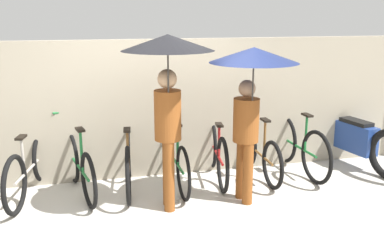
# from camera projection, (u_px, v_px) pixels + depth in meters

# --- Properties ---
(ground_plane) EXTENTS (30.00, 30.00, 0.00)m
(ground_plane) POSITION_uv_depth(u_px,v_px,m) (169.00, 229.00, 4.77)
(ground_plane) COLOR #B7B2A8
(back_wall) EXTENTS (13.46, 0.12, 2.00)m
(back_wall) POSITION_uv_depth(u_px,v_px,m) (146.00, 109.00, 6.16)
(back_wall) COLOR gray
(back_wall) RESTS_ON ground
(parked_bicycle_1) EXTENTS (0.53, 1.78, 1.09)m
(parked_bicycle_1) POSITION_uv_depth(u_px,v_px,m) (30.00, 168.00, 5.58)
(parked_bicycle_1) COLOR black
(parked_bicycle_1) RESTS_ON ground
(parked_bicycle_2) EXTENTS (0.54, 1.63, 1.04)m
(parked_bicycle_2) POSITION_uv_depth(u_px,v_px,m) (80.00, 167.00, 5.64)
(parked_bicycle_2) COLOR black
(parked_bicycle_2) RESTS_ON ground
(parked_bicycle_3) EXTENTS (0.44, 1.71, 0.99)m
(parked_bicycle_3) POSITION_uv_depth(u_px,v_px,m) (128.00, 162.00, 5.79)
(parked_bicycle_3) COLOR black
(parked_bicycle_3) RESTS_ON ground
(parked_bicycle_4) EXTENTS (0.44, 1.72, 1.06)m
(parked_bicycle_4) POSITION_uv_depth(u_px,v_px,m) (175.00, 159.00, 5.92)
(parked_bicycle_4) COLOR black
(parked_bicycle_4) RESTS_ON ground
(parked_bicycle_5) EXTENTS (0.44, 1.73, 1.07)m
(parked_bicycle_5) POSITION_uv_depth(u_px,v_px,m) (217.00, 152.00, 6.17)
(parked_bicycle_5) COLOR black
(parked_bicycle_5) RESTS_ON ground
(parked_bicycle_6) EXTENTS (0.44, 1.65, 1.09)m
(parked_bicycle_6) POSITION_uv_depth(u_px,v_px,m) (259.00, 152.00, 6.28)
(parked_bicycle_6) COLOR black
(parked_bicycle_6) RESTS_ON ground
(parked_bicycle_7) EXTENTS (0.44, 1.73, 1.06)m
(parked_bicycle_7) POSITION_uv_depth(u_px,v_px,m) (299.00, 146.00, 6.43)
(parked_bicycle_7) COLOR black
(parked_bicycle_7) RESTS_ON ground
(pedestrian_leading) EXTENTS (1.04, 1.04, 2.12)m
(pedestrian_leading) POSITION_uv_depth(u_px,v_px,m) (168.00, 74.00, 4.82)
(pedestrian_leading) COLOR brown
(pedestrian_leading) RESTS_ON ground
(pedestrian_center) EXTENTS (1.05, 1.05, 1.97)m
(pedestrian_center) POSITION_uv_depth(u_px,v_px,m) (251.00, 81.00, 5.04)
(pedestrian_center) COLOR brown
(pedestrian_center) RESTS_ON ground
(motorcycle) EXTENTS (0.66, 2.08, 0.94)m
(motorcycle) POSITION_uv_depth(u_px,v_px,m) (355.00, 140.00, 6.71)
(motorcycle) COLOR black
(motorcycle) RESTS_ON ground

